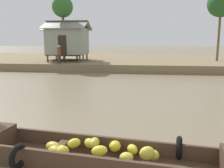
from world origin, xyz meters
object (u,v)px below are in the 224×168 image
object	(u,v)px
banana_boat	(101,154)
vendor_person	(59,53)
stilt_house_mid_left	(68,40)
palm_tree_near	(221,4)
stilt_house_left	(66,42)
palm_tree_mid	(63,8)

from	to	relation	value
banana_boat	vendor_person	distance (m)	17.37
stilt_house_mid_left	banana_boat	bearing A→B (deg)	-70.29
banana_boat	stilt_house_mid_left	size ratio (longest dim) A/B	1.39
banana_boat	palm_tree_near	distance (m)	23.74
stilt_house_left	vendor_person	xyz separation A→B (m)	(0.98, -4.80, -1.04)
palm_tree_mid	vendor_person	distance (m)	4.94
banana_boat	stilt_house_mid_left	world-z (taller)	stilt_house_mid_left
palm_tree_near	vendor_person	xyz separation A→B (m)	(-15.12, -5.32, -4.76)
banana_boat	stilt_house_left	world-z (taller)	stilt_house_left
banana_boat	stilt_house_mid_left	bearing A→B (deg)	109.71
stilt_house_mid_left	palm_tree_mid	size ratio (longest dim) A/B	0.68
banana_boat	vendor_person	bearing A→B (deg)	112.57
stilt_house_left	palm_tree_near	distance (m)	16.53
stilt_house_left	palm_tree_near	size ratio (longest dim) A/B	0.61
stilt_house_left	stilt_house_mid_left	distance (m)	2.44
stilt_house_mid_left	vendor_person	size ratio (longest dim) A/B	2.57
stilt_house_left	palm_tree_near	xyz separation A→B (m)	(16.10, 0.52, 3.73)
stilt_house_left	palm_tree_mid	size ratio (longest dim) A/B	0.69
vendor_person	banana_boat	bearing A→B (deg)	-67.43
banana_boat	stilt_house_mid_left	distance (m)	19.89
stilt_house_mid_left	vendor_person	xyz separation A→B (m)	(0.00, -2.58, -1.17)
stilt_house_left	stilt_house_mid_left	bearing A→B (deg)	-66.44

